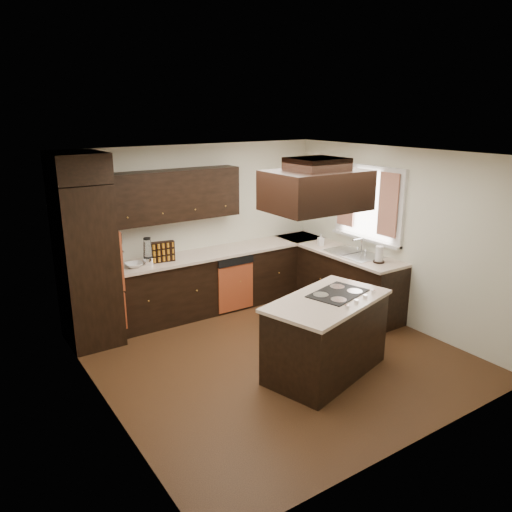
% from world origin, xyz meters
% --- Properties ---
extents(floor, '(4.20, 4.20, 0.02)m').
position_xyz_m(floor, '(0.00, 0.00, -0.01)').
color(floor, '#53321A').
rests_on(floor, ground).
extents(ceiling, '(4.20, 4.20, 0.02)m').
position_xyz_m(ceiling, '(0.00, 0.00, 2.51)').
color(ceiling, white).
rests_on(ceiling, ground).
extents(wall_back, '(4.20, 0.02, 2.50)m').
position_xyz_m(wall_back, '(0.00, 2.11, 1.25)').
color(wall_back, beige).
rests_on(wall_back, ground).
extents(wall_front, '(4.20, 0.02, 2.50)m').
position_xyz_m(wall_front, '(0.00, -2.11, 1.25)').
color(wall_front, beige).
rests_on(wall_front, ground).
extents(wall_left, '(0.02, 4.20, 2.50)m').
position_xyz_m(wall_left, '(-2.11, 0.00, 1.25)').
color(wall_left, beige).
rests_on(wall_left, ground).
extents(wall_right, '(0.02, 4.20, 2.50)m').
position_xyz_m(wall_right, '(2.11, 0.00, 1.25)').
color(wall_right, beige).
rests_on(wall_right, ground).
extents(oven_column, '(0.65, 0.75, 2.12)m').
position_xyz_m(oven_column, '(-1.78, 1.71, 1.06)').
color(oven_column, black).
rests_on(oven_column, floor).
extents(wall_oven_face, '(0.05, 0.62, 0.78)m').
position_xyz_m(wall_oven_face, '(-1.43, 1.71, 1.12)').
color(wall_oven_face, '#B24B28').
rests_on(wall_oven_face, oven_column).
extents(base_cabinets_back, '(2.93, 0.60, 0.88)m').
position_xyz_m(base_cabinets_back, '(0.03, 1.80, 0.44)').
color(base_cabinets_back, black).
rests_on(base_cabinets_back, floor).
extents(base_cabinets_right, '(0.60, 2.40, 0.88)m').
position_xyz_m(base_cabinets_right, '(1.80, 0.90, 0.44)').
color(base_cabinets_right, black).
rests_on(base_cabinets_right, floor).
extents(countertop_back, '(2.93, 0.63, 0.04)m').
position_xyz_m(countertop_back, '(0.03, 1.79, 0.90)').
color(countertop_back, beige).
rests_on(countertop_back, base_cabinets_back).
extents(countertop_right, '(0.63, 2.40, 0.04)m').
position_xyz_m(countertop_right, '(1.79, 0.90, 0.90)').
color(countertop_right, beige).
rests_on(countertop_right, base_cabinets_right).
extents(upper_cabinets, '(2.00, 0.34, 0.72)m').
position_xyz_m(upper_cabinets, '(-0.43, 1.93, 1.81)').
color(upper_cabinets, black).
rests_on(upper_cabinets, wall_back).
extents(dishwasher_front, '(0.60, 0.05, 0.72)m').
position_xyz_m(dishwasher_front, '(0.33, 1.50, 0.40)').
color(dishwasher_front, '#B24B28').
rests_on(dishwasher_front, floor).
extents(window_frame, '(0.06, 1.32, 1.12)m').
position_xyz_m(window_frame, '(2.07, 0.55, 1.65)').
color(window_frame, silver).
rests_on(window_frame, wall_right).
extents(window_pane, '(0.00, 1.20, 1.00)m').
position_xyz_m(window_pane, '(2.10, 0.55, 1.65)').
color(window_pane, white).
rests_on(window_pane, wall_right).
extents(curtain_left, '(0.02, 0.34, 0.90)m').
position_xyz_m(curtain_left, '(2.01, 0.13, 1.70)').
color(curtain_left, '#CEAE97').
rests_on(curtain_left, wall_right).
extents(curtain_right, '(0.02, 0.34, 0.90)m').
position_xyz_m(curtain_right, '(2.01, 0.97, 1.70)').
color(curtain_right, '#CEAE97').
rests_on(curtain_right, wall_right).
extents(sink_rim, '(0.52, 0.84, 0.01)m').
position_xyz_m(sink_rim, '(1.80, 0.55, 0.92)').
color(sink_rim, silver).
rests_on(sink_rim, countertop_right).
extents(island, '(1.62, 1.17, 0.88)m').
position_xyz_m(island, '(0.25, -0.64, 0.44)').
color(island, black).
rests_on(island, floor).
extents(island_top, '(1.69, 1.23, 0.04)m').
position_xyz_m(island_top, '(0.25, -0.64, 0.90)').
color(island_top, beige).
rests_on(island_top, island).
extents(cooktop, '(0.79, 0.63, 0.01)m').
position_xyz_m(cooktop, '(0.46, -0.58, 0.93)').
color(cooktop, black).
rests_on(cooktop, island_top).
extents(range_hood, '(1.05, 0.72, 0.42)m').
position_xyz_m(range_hood, '(0.10, -0.55, 2.16)').
color(range_hood, black).
rests_on(range_hood, ceiling).
extents(hood_duct, '(0.55, 0.50, 0.13)m').
position_xyz_m(hood_duct, '(0.10, -0.55, 2.44)').
color(hood_duct, black).
rests_on(hood_duct, ceiling).
extents(blender_base, '(0.15, 0.15, 0.10)m').
position_xyz_m(blender_base, '(-0.94, 1.73, 0.97)').
color(blender_base, silver).
rests_on(blender_base, countertop_back).
extents(blender_pitcher, '(0.13, 0.13, 0.26)m').
position_xyz_m(blender_pitcher, '(-0.94, 1.73, 1.15)').
color(blender_pitcher, silver).
rests_on(blender_pitcher, blender_base).
extents(spice_rack, '(0.36, 0.15, 0.29)m').
position_xyz_m(spice_rack, '(-0.72, 1.74, 1.07)').
color(spice_rack, black).
rests_on(spice_rack, countertop_back).
extents(mixing_bowl, '(0.26, 0.26, 0.06)m').
position_xyz_m(mixing_bowl, '(-1.15, 1.73, 0.95)').
color(mixing_bowl, silver).
rests_on(mixing_bowl, countertop_back).
extents(soap_bottle, '(0.10, 0.10, 0.19)m').
position_xyz_m(soap_bottle, '(1.72, 1.18, 1.01)').
color(soap_bottle, silver).
rests_on(soap_bottle, countertop_right).
extents(paper_towel, '(0.15, 0.15, 0.24)m').
position_xyz_m(paper_towel, '(1.78, 0.02, 1.04)').
color(paper_towel, silver).
rests_on(paper_towel, countertop_right).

